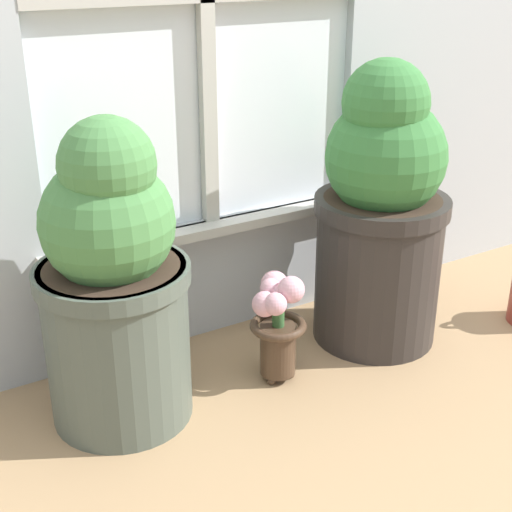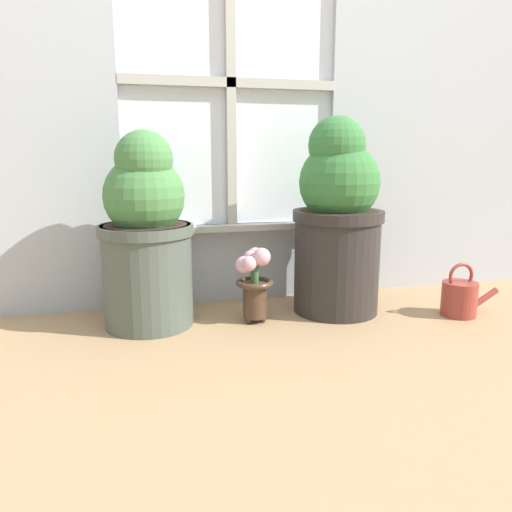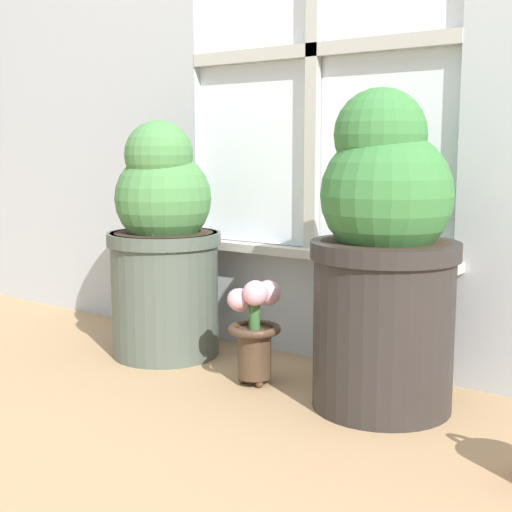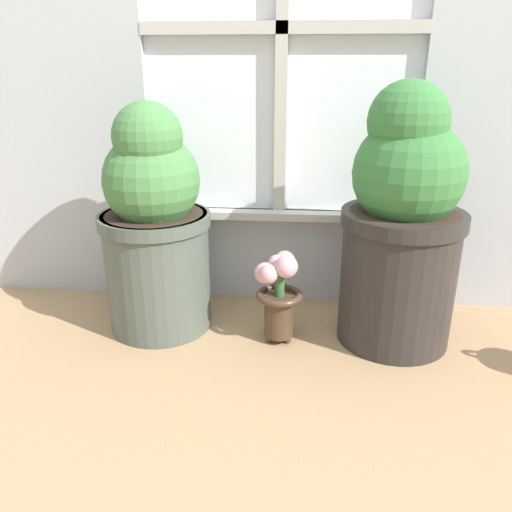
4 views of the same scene
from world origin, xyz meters
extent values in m
plane|color=tan|center=(0.00, 0.00, 0.00)|extent=(10.00, 10.00, 0.00)
cube|color=#B2B7BC|center=(0.00, 0.68, 0.16)|extent=(0.83, 0.05, 0.31)
cube|color=white|center=(0.00, 0.69, 0.85)|extent=(0.83, 0.02, 1.07)
cube|color=#BCB7AD|center=(0.00, 0.66, 0.85)|extent=(0.04, 0.02, 1.07)
cube|color=#BCB7AD|center=(0.00, 0.66, 0.85)|extent=(0.83, 0.02, 0.04)
cube|color=#BCB7AD|center=(0.00, 0.63, 0.30)|extent=(0.89, 0.06, 0.02)
cylinder|color=#4C564C|center=(-0.35, 0.43, 0.18)|extent=(0.30, 0.30, 0.35)
cylinder|color=#4C564C|center=(-0.35, 0.43, 0.34)|extent=(0.32, 0.32, 0.04)
cylinder|color=#38281E|center=(-0.35, 0.43, 0.35)|extent=(0.28, 0.28, 0.01)
sphere|color=#477F42|center=(-0.35, 0.43, 0.45)|extent=(0.27, 0.27, 0.27)
sphere|color=#477F42|center=(-0.34, 0.42, 0.57)|extent=(0.19, 0.19, 0.19)
ellipsoid|color=#477F42|center=(-0.35, 0.35, 0.43)|extent=(0.16, 0.05, 0.20)
cylinder|color=#2D2826|center=(0.35, 0.42, 0.19)|extent=(0.31, 0.31, 0.38)
cylinder|color=#2D2826|center=(0.35, 0.42, 0.36)|extent=(0.33, 0.33, 0.04)
cylinder|color=#38281E|center=(0.35, 0.42, 0.38)|extent=(0.29, 0.29, 0.01)
sphere|color=#387538|center=(0.35, 0.42, 0.48)|extent=(0.29, 0.29, 0.29)
sphere|color=#387538|center=(0.33, 0.41, 0.62)|extent=(0.20, 0.20, 0.20)
ellipsoid|color=#387538|center=(0.37, 0.33, 0.47)|extent=(0.17, 0.08, 0.17)
sphere|color=#473323|center=(0.02, 0.40, 0.01)|extent=(0.02, 0.02, 0.02)
sphere|color=#473323|center=(-0.01, 0.36, 0.01)|extent=(0.02, 0.02, 0.02)
sphere|color=#473323|center=(0.04, 0.36, 0.01)|extent=(0.02, 0.02, 0.02)
cylinder|color=#473323|center=(0.02, 0.37, 0.08)|extent=(0.08, 0.08, 0.12)
torus|color=#473323|center=(0.02, 0.37, 0.14)|extent=(0.13, 0.13, 0.02)
cylinder|color=#386633|center=(0.02, 0.37, 0.18)|extent=(0.03, 0.03, 0.07)
sphere|color=#DB9EAD|center=(0.02, 0.37, 0.22)|extent=(0.04, 0.04, 0.04)
sphere|color=#DB9EAD|center=(0.03, 0.41, 0.23)|extent=(0.06, 0.06, 0.06)
sphere|color=#DB9EAD|center=(0.01, 0.39, 0.23)|extent=(0.05, 0.05, 0.05)
sphere|color=#DB9EAD|center=(-0.02, 0.36, 0.21)|extent=(0.06, 0.06, 0.06)
sphere|color=#DB9EAD|center=(-0.01, 0.34, 0.22)|extent=(0.05, 0.05, 0.05)
sphere|color=#DB9EAD|center=(0.04, 0.35, 0.24)|extent=(0.06, 0.06, 0.06)
camera|label=1|loc=(-0.77, -0.84, 0.95)|focal=50.00mm
camera|label=2|loc=(-0.41, -1.26, 0.59)|focal=35.00mm
camera|label=3|loc=(1.04, -1.02, 0.59)|focal=50.00mm
camera|label=4|loc=(0.07, -0.90, 0.75)|focal=35.00mm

